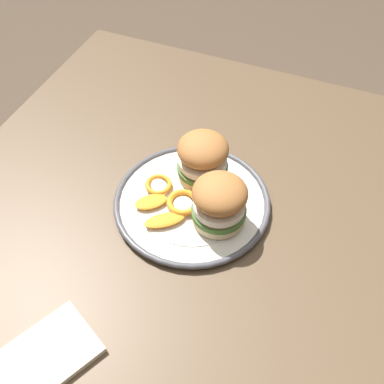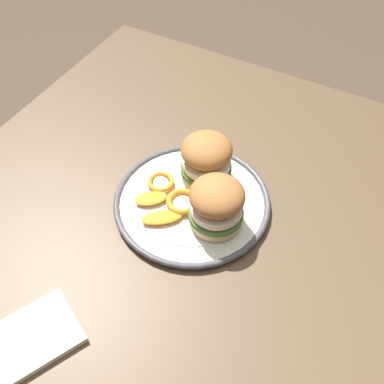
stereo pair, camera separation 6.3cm
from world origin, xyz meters
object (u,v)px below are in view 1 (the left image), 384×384
Objects in this scene: dining_table at (163,256)px; sandwich_half_right at (219,202)px; dinner_plate at (192,202)px; sandwich_half_left at (203,158)px.

dining_table is 0.20m from sandwich_half_right.
dining_table is 0.14m from dinner_plate.
sandwich_half_left is at bearing 36.50° from sandwich_half_right.
dinner_plate is 0.09m from sandwich_half_left.
sandwich_half_left is 0.12m from sandwich_half_right.
sandwich_half_left reaches higher than dinner_plate.
sandwich_half_left is at bearing 4.14° from dinner_plate.
dinner_plate reaches higher than dining_table.
dinner_plate is 0.09m from sandwich_half_right.
sandwich_half_left is (0.14, -0.03, 0.17)m from dining_table.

